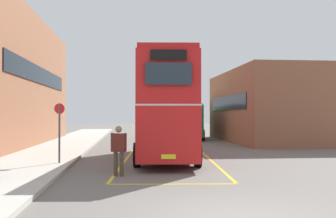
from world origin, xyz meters
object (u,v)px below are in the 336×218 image
Objects in this scene: single_deck_bus at (187,120)px; pedestrian_boarding at (119,147)px; double_decker_bus at (166,107)px; bus_stop_sign at (59,127)px.

single_deck_bus is 4.79× the size of pedestrian_boarding.
double_decker_bus is 15.55m from single_deck_bus.
single_deck_bus is 19.19m from bus_stop_sign.
pedestrian_boarding is at bearing -48.20° from bus_stop_sign.
bus_stop_sign is (-7.96, -17.46, -0.01)m from single_deck_bus.
pedestrian_boarding is (-5.45, -20.27, -0.63)m from single_deck_bus.
double_decker_bus is at bearing -102.29° from single_deck_bus.
pedestrian_boarding is at bearing -112.87° from double_decker_bus.
single_deck_bus reaches higher than pedestrian_boarding.
single_deck_bus reaches higher than bus_stop_sign.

